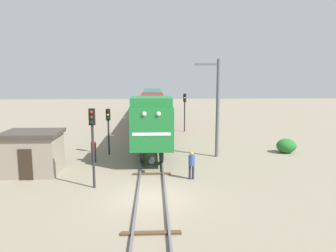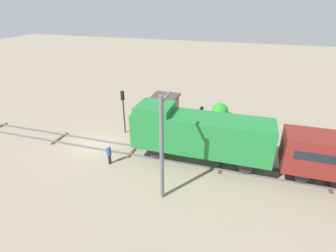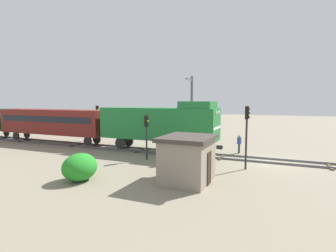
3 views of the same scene
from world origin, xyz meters
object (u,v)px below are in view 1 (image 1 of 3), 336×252
(worker_near_track, at_px, (192,163))
(relay_hut, at_px, (33,152))
(traffic_signal_mid, at_px, (108,123))
(traffic_signal_far, at_px, (185,105))
(catenary_mast, at_px, (217,106))
(passenger_car_trailing, at_px, (152,98))
(worker_by_signal, at_px, (94,149))
(passenger_car_leading, at_px, (152,106))
(locomotive, at_px, (152,119))
(traffic_signal_near, at_px, (92,134))

(worker_near_track, distance_m, relay_hut, 10.03)
(traffic_signal_mid, xyz_separation_m, relay_hut, (-4.10, -4.93, -1.15))
(traffic_signal_far, distance_m, catenary_mast, 11.60)
(traffic_signal_far, bearing_deg, catenary_mast, -83.37)
(passenger_car_trailing, xyz_separation_m, worker_by_signal, (-4.20, -30.57, -1.53))
(passenger_car_leading, bearing_deg, traffic_signal_far, -42.41)
(passenger_car_leading, relative_size, passenger_car_trailing, 1.00)
(worker_by_signal, bearing_deg, worker_near_track, 104.10)
(passenger_car_trailing, height_order, worker_near_track, passenger_car_trailing)
(traffic_signal_mid, distance_m, traffic_signal_far, 12.58)
(traffic_signal_mid, relative_size, traffic_signal_far, 0.86)
(traffic_signal_far, distance_m, worker_by_signal, 15.02)
(worker_near_track, relative_size, worker_by_signal, 1.00)
(passenger_car_leading, height_order, traffic_signal_far, traffic_signal_far)
(traffic_signal_far, relative_size, relay_hut, 1.21)
(relay_hut, bearing_deg, passenger_car_leading, 68.12)
(passenger_car_leading, distance_m, worker_near_track, 20.43)
(locomotive, distance_m, traffic_signal_mid, 3.43)
(locomotive, xyz_separation_m, relay_hut, (-7.50, -5.34, -1.38))
(relay_hut, bearing_deg, traffic_signal_far, 54.19)
(traffic_signal_near, relative_size, traffic_signal_mid, 1.22)
(passenger_car_trailing, xyz_separation_m, traffic_signal_mid, (-3.40, -28.34, 0.02))
(passenger_car_leading, height_order, traffic_signal_near, traffic_signal_near)
(passenger_car_leading, xyz_separation_m, traffic_signal_near, (-3.20, -21.51, 0.55))
(passenger_car_leading, xyz_separation_m, catenary_mast, (4.93, -14.76, 1.43))
(traffic_signal_mid, height_order, traffic_signal_far, traffic_signal_far)
(traffic_signal_far, xyz_separation_m, worker_near_track, (-1.20, -16.94, -1.94))
(locomotive, relative_size, traffic_signal_mid, 3.19)
(traffic_signal_far, xyz_separation_m, catenary_mast, (1.33, -11.47, 1.02))
(traffic_signal_mid, bearing_deg, catenary_mast, -7.01)
(locomotive, height_order, passenger_car_leading, locomotive)
(locomotive, distance_m, passenger_car_leading, 13.34)
(worker_by_signal, bearing_deg, catenary_mast, 144.45)
(passenger_car_trailing, xyz_separation_m, traffic_signal_far, (3.60, -17.89, 0.41))
(passenger_car_leading, xyz_separation_m, worker_near_track, (2.40, -20.23, -1.53))
(locomotive, bearing_deg, traffic_signal_far, 70.29)
(traffic_signal_far, bearing_deg, traffic_signal_mid, -123.82)
(traffic_signal_near, bearing_deg, worker_by_signal, 100.24)
(traffic_signal_near, height_order, traffic_signal_mid, traffic_signal_near)
(passenger_car_trailing, bearing_deg, worker_by_signal, -97.82)
(passenger_car_trailing, relative_size, traffic_signal_near, 3.15)
(traffic_signal_near, distance_m, worker_by_signal, 6.00)
(locomotive, bearing_deg, traffic_signal_mid, -173.25)
(relay_hut, bearing_deg, traffic_signal_mid, 50.28)
(passenger_car_leading, distance_m, relay_hut, 20.15)
(traffic_signal_mid, relative_size, worker_near_track, 2.14)
(traffic_signal_mid, bearing_deg, traffic_signal_far, 56.18)
(worker_near_track, bearing_deg, passenger_car_leading, -102.03)
(worker_near_track, bearing_deg, traffic_signal_far, -112.84)
(traffic_signal_mid, relative_size, worker_by_signal, 2.14)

